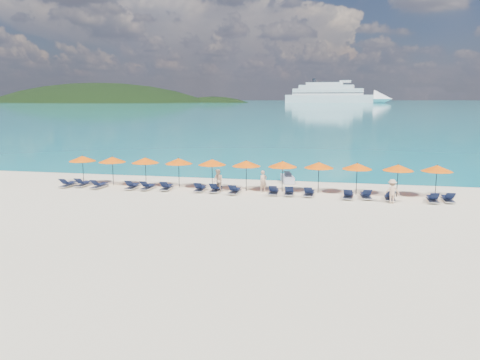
# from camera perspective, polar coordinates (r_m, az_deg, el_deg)

# --- Properties ---
(ground) EXTENTS (1400.00, 1400.00, 0.00)m
(ground) POSITION_cam_1_polar(r_m,az_deg,el_deg) (29.00, -1.20, -3.35)
(ground) COLOR beige
(sea) EXTENTS (1600.00, 1300.00, 0.01)m
(sea) POSITION_cam_1_polar(r_m,az_deg,el_deg) (687.56, 11.24, 9.31)
(sea) COLOR #1FA9B2
(sea) RESTS_ON ground
(headland_main) EXTENTS (374.00, 242.00, 126.50)m
(headland_main) POSITION_cam_1_polar(r_m,az_deg,el_deg) (646.42, -16.78, 5.66)
(headland_main) COLOR black
(headland_main) RESTS_ON ground
(headland_small) EXTENTS (162.00, 126.00, 85.50)m
(headland_small) POSITION_cam_1_polar(r_m,az_deg,el_deg) (609.36, -3.29, 6.11)
(headland_small) COLOR black
(headland_small) RESTS_ON ground
(cruise_ship) EXTENTS (126.65, 37.20, 34.83)m
(cruise_ship) POSITION_cam_1_polar(r_m,az_deg,el_deg) (581.31, 11.91, 10.08)
(cruise_ship) COLOR silver
(cruise_ship) RESTS_ON ground
(jetski) EXTENTS (1.35, 2.34, 0.78)m
(jetski) POSITION_cam_1_polar(r_m,az_deg,el_deg) (37.65, 5.82, 0.22)
(jetski) COLOR #B0B6CF
(jetski) RESTS_ON ground
(beachgoer_a) EXTENTS (0.68, 0.65, 1.56)m
(beachgoer_a) POSITION_cam_1_polar(r_m,az_deg,el_deg) (33.53, 2.85, -0.17)
(beachgoer_a) COLOR #D3A786
(beachgoer_a) RESTS_ON ground
(beachgoer_b) EXTENTS (0.92, 0.84, 1.65)m
(beachgoer_b) POSITION_cam_1_polar(r_m,az_deg,el_deg) (33.54, -2.68, -0.08)
(beachgoer_b) COLOR #D3A786
(beachgoer_b) RESTS_ON ground
(beachgoer_c) EXTENTS (1.08, 0.66, 1.57)m
(beachgoer_c) POSITION_cam_1_polar(r_m,az_deg,el_deg) (31.47, 18.04, -1.32)
(beachgoer_c) COLOR #D3A786
(beachgoer_c) RESTS_ON ground
(umbrella_0) EXTENTS (2.10, 2.10, 2.28)m
(umbrella_0) POSITION_cam_1_polar(r_m,az_deg,el_deg) (38.40, -18.67, 2.49)
(umbrella_0) COLOR black
(umbrella_0) RESTS_ON ground
(umbrella_1) EXTENTS (2.10, 2.10, 2.28)m
(umbrella_1) POSITION_cam_1_polar(r_m,az_deg,el_deg) (37.15, -15.31, 2.42)
(umbrella_1) COLOR black
(umbrella_1) RESTS_ON ground
(umbrella_2) EXTENTS (2.10, 2.10, 2.28)m
(umbrella_2) POSITION_cam_1_polar(r_m,az_deg,el_deg) (36.11, -11.47, 2.37)
(umbrella_2) COLOR black
(umbrella_2) RESTS_ON ground
(umbrella_3) EXTENTS (2.10, 2.10, 2.28)m
(umbrella_3) POSITION_cam_1_polar(r_m,az_deg,el_deg) (35.26, -7.49, 2.30)
(umbrella_3) COLOR black
(umbrella_3) RESTS_ON ground
(umbrella_4) EXTENTS (2.10, 2.10, 2.28)m
(umbrella_4) POSITION_cam_1_polar(r_m,az_deg,el_deg) (34.46, -3.43, 2.19)
(umbrella_4) COLOR black
(umbrella_4) RESTS_ON ground
(umbrella_5) EXTENTS (2.10, 2.10, 2.28)m
(umbrella_5) POSITION_cam_1_polar(r_m,az_deg,el_deg) (33.72, 0.77, 2.04)
(umbrella_5) COLOR black
(umbrella_5) RESTS_ON ground
(umbrella_6) EXTENTS (2.10, 2.10, 2.28)m
(umbrella_6) POSITION_cam_1_polar(r_m,az_deg,el_deg) (33.49, 5.21, 1.94)
(umbrella_6) COLOR black
(umbrella_6) RESTS_ON ground
(umbrella_7) EXTENTS (2.10, 2.10, 2.28)m
(umbrella_7) POSITION_cam_1_polar(r_m,az_deg,el_deg) (33.34, 9.59, 1.80)
(umbrella_7) COLOR black
(umbrella_7) RESTS_ON ground
(umbrella_8) EXTENTS (2.10, 2.10, 2.28)m
(umbrella_8) POSITION_cam_1_polar(r_m,az_deg,el_deg) (33.36, 14.10, 1.64)
(umbrella_8) COLOR black
(umbrella_8) RESTS_ON ground
(umbrella_9) EXTENTS (2.10, 2.10, 2.28)m
(umbrella_9) POSITION_cam_1_polar(r_m,az_deg,el_deg) (33.47, 18.73, 1.44)
(umbrella_9) COLOR black
(umbrella_9) RESTS_ON ground
(umbrella_10) EXTENTS (2.10, 2.10, 2.28)m
(umbrella_10) POSITION_cam_1_polar(r_m,az_deg,el_deg) (34.04, 22.89, 1.32)
(umbrella_10) COLOR black
(umbrella_10) RESTS_ON ground
(lounger_0) EXTENTS (0.67, 1.72, 0.66)m
(lounger_0) POSITION_cam_1_polar(r_m,az_deg,el_deg) (37.77, -20.24, -0.46)
(lounger_0) COLOR silver
(lounger_0) RESTS_ON ground
(lounger_1) EXTENTS (0.66, 1.72, 0.66)m
(lounger_1) POSITION_cam_1_polar(r_m,az_deg,el_deg) (37.57, -18.58, -0.42)
(lounger_1) COLOR silver
(lounger_1) RESTS_ON ground
(lounger_2) EXTENTS (0.76, 1.75, 0.66)m
(lounger_2) POSITION_cam_1_polar(r_m,az_deg,el_deg) (36.50, -16.82, -0.61)
(lounger_2) COLOR silver
(lounger_2) RESTS_ON ground
(lounger_3) EXTENTS (0.65, 1.71, 0.66)m
(lounger_3) POSITION_cam_1_polar(r_m,az_deg,el_deg) (35.56, -12.99, -0.71)
(lounger_3) COLOR silver
(lounger_3) RESTS_ON ground
(lounger_4) EXTENTS (0.71, 1.73, 0.66)m
(lounger_4) POSITION_cam_1_polar(r_m,az_deg,el_deg) (35.09, -11.19, -0.79)
(lounger_4) COLOR silver
(lounger_4) RESTS_ON ground
(lounger_5) EXTENTS (0.72, 1.73, 0.66)m
(lounger_5) POSITION_cam_1_polar(r_m,az_deg,el_deg) (34.67, -8.95, -0.85)
(lounger_5) COLOR silver
(lounger_5) RESTS_ON ground
(lounger_6) EXTENTS (0.68, 1.72, 0.66)m
(lounger_6) POSITION_cam_1_polar(r_m,az_deg,el_deg) (33.89, -4.89, -1.01)
(lounger_6) COLOR silver
(lounger_6) RESTS_ON ground
(lounger_7) EXTENTS (0.67, 1.72, 0.66)m
(lounger_7) POSITION_cam_1_polar(r_m,az_deg,el_deg) (33.56, -2.97, -1.10)
(lounger_7) COLOR silver
(lounger_7) RESTS_ON ground
(lounger_8) EXTENTS (0.67, 1.72, 0.66)m
(lounger_8) POSITION_cam_1_polar(r_m,az_deg,el_deg) (32.97, -0.67, -1.29)
(lounger_8) COLOR silver
(lounger_8) RESTS_ON ground
(lounger_9) EXTENTS (0.69, 1.72, 0.66)m
(lounger_9) POSITION_cam_1_polar(r_m,az_deg,el_deg) (32.79, 4.11, -1.38)
(lounger_9) COLOR silver
(lounger_9) RESTS_ON ground
(lounger_10) EXTENTS (0.73, 1.74, 0.66)m
(lounger_10) POSITION_cam_1_polar(r_m,az_deg,el_deg) (32.65, 6.01, -1.46)
(lounger_10) COLOR silver
(lounger_10) RESTS_ON ground
(lounger_11) EXTENTS (0.72, 1.73, 0.66)m
(lounger_11) POSITION_cam_1_polar(r_m,az_deg,el_deg) (32.54, 8.43, -1.55)
(lounger_11) COLOR silver
(lounger_11) RESTS_ON ground
(lounger_12) EXTENTS (0.77, 1.75, 0.66)m
(lounger_12) POSITION_cam_1_polar(r_m,az_deg,el_deg) (32.24, 13.06, -1.82)
(lounger_12) COLOR silver
(lounger_12) RESTS_ON ground
(lounger_13) EXTENTS (0.77, 1.75, 0.66)m
(lounger_13) POSITION_cam_1_polar(r_m,az_deg,el_deg) (32.50, 15.08, -1.81)
(lounger_13) COLOR silver
(lounger_13) RESTS_ON ground
(lounger_14) EXTENTS (0.65, 1.71, 0.66)m
(lounger_14) POSITION_cam_1_polar(r_m,az_deg,el_deg) (32.42, 17.79, -1.97)
(lounger_14) COLOR silver
(lounger_14) RESTS_ON ground
(lounger_15) EXTENTS (0.68, 1.72, 0.66)m
(lounger_15) POSITION_cam_1_polar(r_m,az_deg,el_deg) (32.77, 22.42, -2.13)
(lounger_15) COLOR silver
(lounger_15) RESTS_ON ground
(lounger_16) EXTENTS (0.63, 1.70, 0.66)m
(lounger_16) POSITION_cam_1_polar(r_m,az_deg,el_deg) (33.25, 24.02, -2.08)
(lounger_16) COLOR silver
(lounger_16) RESTS_ON ground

